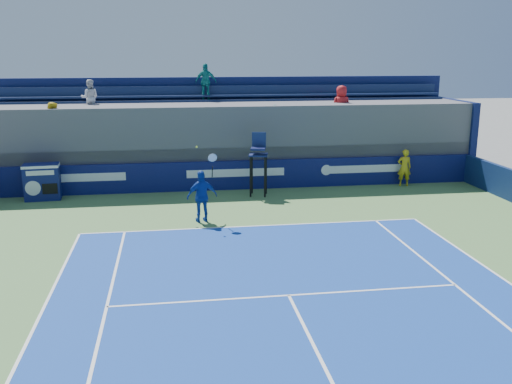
{
  "coord_description": "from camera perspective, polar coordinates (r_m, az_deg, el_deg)",
  "views": [
    {
      "loc": [
        -2.58,
        -5.6,
        5.5
      ],
      "look_at": [
        0.0,
        11.5,
        1.25
      ],
      "focal_mm": 40.0,
      "sensor_mm": 36.0,
      "label": 1
    }
  ],
  "objects": [
    {
      "name": "match_clock",
      "position": [
        23.15,
        -20.6,
        1.05
      ],
      "size": [
        1.37,
        0.82,
        1.4
      ],
      "color": "#101853",
      "rests_on": "ground"
    },
    {
      "name": "stadium_seating",
      "position": [
        25.15,
        -2.66,
        5.43
      ],
      "size": [
        21.0,
        4.05,
        5.02
      ],
      "color": "#525257",
      "rests_on": "ground"
    },
    {
      "name": "ball_person",
      "position": [
        24.72,
        14.61,
        2.38
      ],
      "size": [
        0.63,
        0.48,
        1.56
      ],
      "primitive_type": "imported",
      "rotation": [
        0.0,
        0.0,
        2.94
      ],
      "color": "gold",
      "rests_on": "apron"
    },
    {
      "name": "umpire_chair",
      "position": [
        22.2,
        0.25,
        3.5
      ],
      "size": [
        0.85,
        0.85,
        2.48
      ],
      "color": "black",
      "rests_on": "ground"
    },
    {
      "name": "tennis_player",
      "position": [
        18.86,
        -5.41,
        -0.43
      ],
      "size": [
        1.07,
        0.59,
        2.57
      ],
      "color": "#123798",
      "rests_on": "apron"
    },
    {
      "name": "back_hoarding",
      "position": [
        23.36,
        -2.04,
        1.69
      ],
      "size": [
        20.4,
        0.21,
        1.2
      ],
      "color": "#0D124B",
      "rests_on": "ground"
    }
  ]
}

